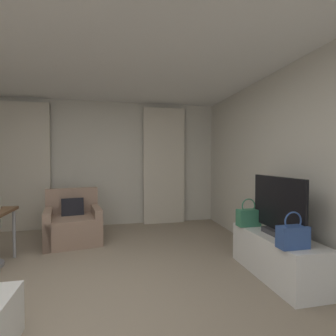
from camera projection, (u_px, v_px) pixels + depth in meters
name	position (u px, v px, depth m)	size (l,w,h in m)	color
ground_plane	(81.00, 306.00, 2.38)	(12.00, 12.00, 0.00)	gray
wall_window	(99.00, 164.00, 5.30)	(5.12, 0.06, 2.60)	beige
wall_right	(313.00, 167.00, 2.87)	(0.06, 6.12, 2.60)	beige
ceiling	(78.00, 23.00, 2.29)	(5.12, 6.12, 0.06)	white
curtain_left_panel	(25.00, 167.00, 4.89)	(0.90, 0.06, 2.50)	beige
curtain_right_panel	(164.00, 166.00, 5.46)	(0.90, 0.06, 2.50)	beige
armchair	(73.00, 224.00, 4.25)	(1.01, 0.98, 0.87)	#997A66
tv_console	(276.00, 255.00, 2.98)	(0.49, 1.25, 0.50)	white
tv_flatscreen	(278.00, 208.00, 2.95)	(0.20, 0.91, 0.68)	#333338
handbag_primary	(248.00, 217.00, 3.35)	(0.30, 0.14, 0.37)	#387F5B
handbag_secondary	(293.00, 236.00, 2.51)	(0.30, 0.14, 0.37)	#335193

